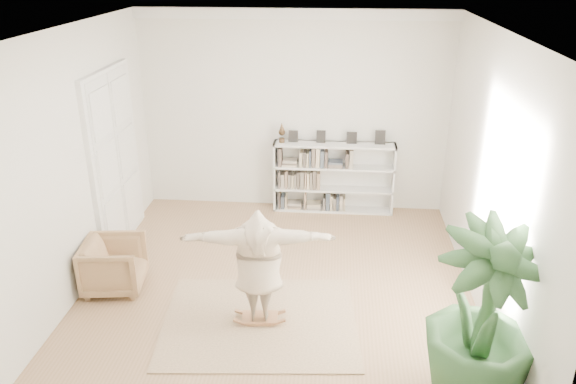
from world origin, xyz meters
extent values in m
plane|color=#916E4B|center=(0.00, 0.00, 0.00)|extent=(6.00, 6.00, 0.00)
plane|color=silver|center=(0.00, 3.00, 1.80)|extent=(5.50, 0.00, 5.50)
plane|color=silver|center=(0.00, -3.00, 1.80)|extent=(5.50, 0.00, 5.50)
plane|color=silver|center=(-2.75, 0.00, 1.80)|extent=(0.00, 6.00, 6.00)
plane|color=silver|center=(2.75, 0.00, 1.80)|extent=(0.00, 6.00, 6.00)
plane|color=white|center=(0.00, 0.00, 3.60)|extent=(6.00, 6.00, 0.00)
cube|color=white|center=(0.00, 2.94, 3.51)|extent=(5.50, 0.12, 0.18)
cube|color=white|center=(-2.71, 1.30, 1.40)|extent=(0.08, 1.78, 2.92)
cube|color=silver|center=(-2.69, 0.90, 1.40)|extent=(0.06, 0.78, 2.80)
cube|color=silver|center=(-2.69, 1.70, 1.40)|extent=(0.06, 0.78, 2.80)
cube|color=silver|center=(-0.33, 2.81, 0.65)|extent=(0.04, 0.35, 1.30)
cube|color=silver|center=(1.83, 2.81, 0.65)|extent=(0.04, 0.35, 1.30)
cube|color=silver|center=(0.75, 2.96, 0.65)|extent=(2.20, 0.04, 1.30)
cube|color=silver|center=(0.75, 2.81, 0.02)|extent=(2.20, 0.35, 0.04)
cube|color=silver|center=(0.75, 2.81, 0.43)|extent=(2.20, 0.35, 0.04)
cube|color=silver|center=(0.75, 2.81, 0.86)|extent=(2.20, 0.35, 0.04)
cube|color=silver|center=(0.75, 2.81, 1.28)|extent=(2.20, 0.35, 0.04)
cube|color=black|center=(0.00, 2.85, 1.42)|extent=(0.18, 0.07, 0.24)
cube|color=black|center=(0.50, 2.85, 1.42)|extent=(0.18, 0.07, 0.24)
cube|color=black|center=(1.05, 2.85, 1.42)|extent=(0.18, 0.07, 0.24)
cube|color=black|center=(1.55, 2.85, 1.42)|extent=(0.18, 0.07, 0.24)
imported|color=tan|center=(-2.30, -0.13, 0.38)|extent=(0.92, 0.90, 0.75)
cube|color=tan|center=(-0.14, -0.76, 0.01)|extent=(2.66, 2.20, 0.02)
cube|color=brown|center=(-0.14, -0.76, 0.07)|extent=(0.48, 0.31, 0.03)
cube|color=brown|center=(-0.14, -0.76, 0.04)|extent=(0.32, 0.07, 0.04)
cube|color=brown|center=(-0.14, -0.76, 0.04)|extent=(0.32, 0.07, 0.04)
cube|color=brown|center=(-0.14, -0.76, 0.07)|extent=(0.18, 0.06, 0.09)
cube|color=brown|center=(-0.14, -0.76, 0.07)|extent=(0.18, 0.06, 0.09)
imported|color=#C4AE93|center=(-0.14, -0.76, 0.89)|extent=(1.93, 0.67, 1.54)
imported|color=#2B5128|center=(2.30, -1.91, 1.03)|extent=(1.51, 1.51, 2.05)
camera|label=1|loc=(0.75, -6.78, 4.44)|focal=35.00mm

